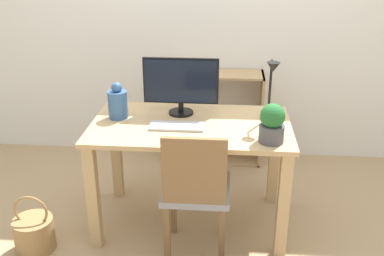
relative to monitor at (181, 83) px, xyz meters
name	(u,v)px	position (x,y,z in m)	size (l,w,h in m)	color
ground_plane	(191,221)	(0.08, -0.17, -0.95)	(10.00, 10.00, 0.00)	tan
wall_back	(202,7)	(0.08, 0.97, 0.35)	(8.00, 0.05, 2.60)	silver
desk	(191,143)	(0.08, -0.17, -0.35)	(1.27, 0.73, 0.74)	tan
monitor	(181,83)	(0.00, 0.00, 0.00)	(0.50, 0.17, 0.38)	black
keyboard	(177,126)	(0.00, -0.24, -0.20)	(0.34, 0.14, 0.02)	#B2B2B7
vase	(118,103)	(-0.40, -0.11, -0.11)	(0.13, 0.13, 0.24)	#33598C
desk_lamp	(271,86)	(0.57, -0.12, 0.04)	(0.10, 0.19, 0.41)	black
potted_plant	(272,124)	(0.57, -0.41, -0.10)	(0.15, 0.15, 0.23)	#4C4C51
chair	(196,189)	(0.14, -0.53, -0.48)	(0.40, 0.40, 0.86)	gray
bookshelf	(196,119)	(0.05, 0.79, -0.57)	(0.82, 0.28, 0.80)	tan
basket	(34,233)	(-0.88, -0.55, -0.84)	(0.25, 0.25, 0.39)	#997547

